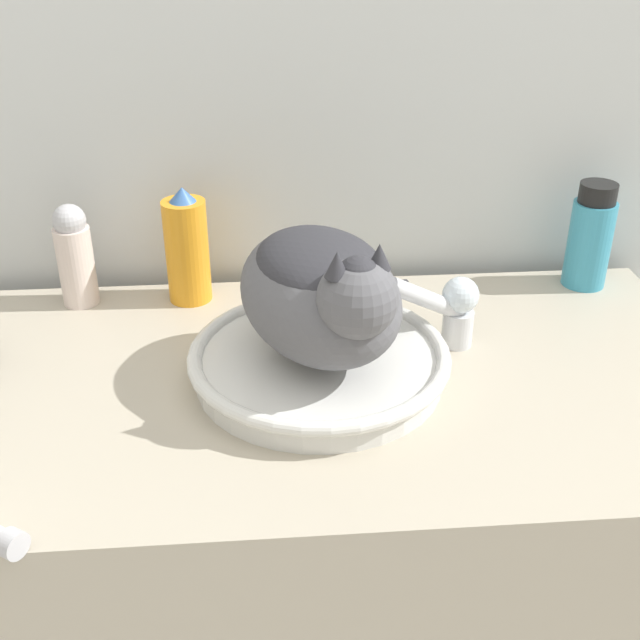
{
  "coord_description": "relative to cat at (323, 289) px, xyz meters",
  "views": [
    {
      "loc": [
        -0.02,
        -0.6,
        1.4
      ],
      "look_at": [
        0.05,
        0.28,
        0.91
      ],
      "focal_mm": 45.0,
      "sensor_mm": 36.0,
      "label": 1
    }
  ],
  "objects": [
    {
      "name": "wall_back",
      "position": [
        -0.05,
        0.36,
        0.25
      ],
      "size": [
        8.0,
        0.05,
        2.4
      ],
      "color": "silver",
      "rests_on": "ground_plane"
    },
    {
      "name": "vanity_counter",
      "position": [
        -0.05,
        0.01,
        -0.54
      ],
      "size": [
        1.21,
        0.59,
        0.81
      ],
      "color": "#B2A893",
      "rests_on": "ground_plane"
    },
    {
      "name": "sink_basin",
      "position": [
        -0.0,
        0.01,
        -0.11
      ],
      "size": [
        0.35,
        0.35,
        0.05
      ],
      "color": "silver",
      "rests_on": "vanity_counter"
    },
    {
      "name": "cat",
      "position": [
        0.0,
        0.0,
        0.0
      ],
      "size": [
        0.28,
        0.32,
        0.19
      ],
      "rotation": [
        0.0,
        0.0,
        5.05
      ],
      "color": "#56565B",
      "rests_on": "sink_basin"
    },
    {
      "name": "faucet",
      "position": [
        0.19,
        0.08,
        -0.07
      ],
      "size": [
        0.14,
        0.08,
        0.13
      ],
      "rotation": [
        0.0,
        0.0,
        -2.79
      ],
      "color": "silver",
      "rests_on": "vanity_counter"
    },
    {
      "name": "mouthwash_bottle",
      "position": [
        0.45,
        0.25,
        -0.05
      ],
      "size": [
        0.07,
        0.07,
        0.17
      ],
      "color": "teal",
      "rests_on": "vanity_counter"
    },
    {
      "name": "lotion_bottle_white",
      "position": [
        -0.36,
        0.25,
        -0.06
      ],
      "size": [
        0.06,
        0.06,
        0.16
      ],
      "color": "silver",
      "rests_on": "vanity_counter"
    },
    {
      "name": "spray_bottle_trigger",
      "position": [
        -0.19,
        0.25,
        -0.05
      ],
      "size": [
        0.07,
        0.07,
        0.18
      ],
      "color": "orange",
      "rests_on": "vanity_counter"
    }
  ]
}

